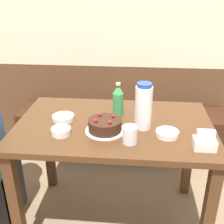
% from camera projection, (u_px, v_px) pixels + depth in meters
% --- Properties ---
extents(ground_plane, '(12.00, 12.00, 0.00)m').
position_uv_depth(ground_plane, '(114.00, 217.00, 1.98)').
color(ground_plane, '#846B51').
extents(back_wall, '(4.80, 0.04, 2.50)m').
position_uv_depth(back_wall, '(124.00, 15.00, 2.40)').
color(back_wall, brown).
rests_on(back_wall, ground_plane).
extents(bench_seat, '(1.87, 0.38, 0.44)m').
position_uv_depth(bench_seat, '(121.00, 133.00, 2.64)').
color(bench_seat, '#381E11').
rests_on(bench_seat, ground_plane).
extents(dining_table, '(1.16, 0.73, 0.74)m').
position_uv_depth(dining_table, '(114.00, 140.00, 1.71)').
color(dining_table, '#4C2D19').
rests_on(dining_table, ground_plane).
extents(birthday_cake, '(0.22, 0.22, 0.09)m').
position_uv_depth(birthday_cake, '(105.00, 126.00, 1.56)').
color(birthday_cake, white).
rests_on(birthday_cake, dining_table).
extents(water_pitcher, '(0.10, 0.10, 0.27)m').
position_uv_depth(water_pitcher, '(143.00, 106.00, 1.56)').
color(water_pitcher, white).
rests_on(water_pitcher, dining_table).
extents(soju_bottle, '(0.07, 0.07, 0.21)m').
position_uv_depth(soju_bottle, '(118.00, 100.00, 1.74)').
color(soju_bottle, '#388E4C').
rests_on(soju_bottle, dining_table).
extents(napkin_holder, '(0.11, 0.08, 0.11)m').
position_uv_depth(napkin_holder, '(205.00, 142.00, 1.40)').
color(napkin_holder, white).
rests_on(napkin_holder, dining_table).
extents(bowl_soup_white, '(0.13, 0.13, 0.03)m').
position_uv_depth(bowl_soup_white, '(63.00, 118.00, 1.70)').
color(bowl_soup_white, white).
rests_on(bowl_soup_white, dining_table).
extents(bowl_rice_small, '(0.12, 0.12, 0.03)m').
position_uv_depth(bowl_rice_small, '(167.00, 133.00, 1.52)').
color(bowl_rice_small, white).
rests_on(bowl_rice_small, dining_table).
extents(bowl_side_dish, '(0.11, 0.11, 0.04)m').
position_uv_depth(bowl_side_dish, '(61.00, 131.00, 1.54)').
color(bowl_side_dish, white).
rests_on(bowl_side_dish, dining_table).
extents(glass_water_tall, '(0.08, 0.08, 0.09)m').
position_uv_depth(glass_water_tall, '(130.00, 135.00, 1.45)').
color(glass_water_tall, silver).
rests_on(glass_water_tall, dining_table).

